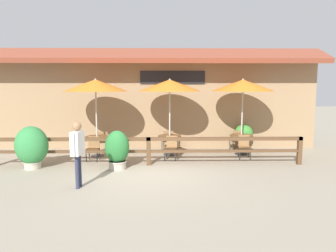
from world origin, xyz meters
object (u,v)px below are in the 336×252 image
Objects in this scene: patio_umbrella_middle at (170,85)px; patio_umbrella_far at (243,85)px; dining_table_near at (97,140)px; chair_far_wallside at (237,139)px; chair_middle_wallside at (168,140)px; pedestrian at (77,146)px; dining_table_far at (241,139)px; patio_umbrella_near at (95,85)px; chair_far_streetside at (244,145)px; dining_table_middle at (170,139)px; potted_plant_corner_fern at (244,135)px; chair_near_wallside at (103,141)px; potted_plant_small_flowering at (117,150)px; potted_plant_entrance_palm at (32,147)px; chair_middle_streetside at (171,146)px; chair_near_streetside at (93,147)px.

patio_umbrella_middle and patio_umbrella_far have the same top height.
dining_table_near is 5.57m from chair_far_wallside.
pedestrian is at bearing 51.12° from chair_middle_wallside.
chair_middle_wallside is 2.92m from dining_table_far.
chair_far_streetside is at bearing -4.68° from patio_umbrella_near.
dining_table_middle is at bearing 2.90° from patio_umbrella_near.
patio_umbrella_near is 3.43× the size of chair_far_wallside.
patio_umbrella_far reaches higher than dining_table_middle.
potted_plant_corner_fern is (0.34, 0.21, 0.15)m from chair_far_wallside.
potted_plant_corner_fern is at bearing 70.29° from dining_table_far.
chair_near_wallside is 5.78m from potted_plant_corner_fern.
dining_table_far is 0.83× the size of potted_plant_corner_fern.
potted_plant_small_flowering is at bearing -154.86° from patio_umbrella_far.
patio_umbrella_near reaches higher than potted_plant_corner_fern.
patio_umbrella_near is at bearing -177.91° from dining_table_far.
chair_near_wallside is at bearing 168.07° from patio_umbrella_middle.
potted_plant_small_flowering is 2.11m from pedestrian.
dining_table_middle is 4.90m from potted_plant_entrance_palm.
chair_near_wallside is 3.00m from chair_middle_streetside.
potted_plant_corner_fern reaches higher than dining_table_middle.
dining_table_far is at bearing 2.09° from dining_table_near.
chair_near_streetside is at bearing -170.72° from dining_table_far.
patio_umbrella_near reaches higher than chair_far_streetside.
patio_umbrella_middle is 4.94m from pedestrian.
chair_near_wallside and chair_middle_streetside have the same top height.
potted_plant_small_flowering is 2.77m from potted_plant_entrance_palm.
patio_umbrella_near reaches higher than pedestrian.
patio_umbrella_middle reaches higher than chair_middle_streetside.
chair_far_wallside is (5.51, 1.56, 0.00)m from chair_near_streetside.
chair_near_wallside is 3.50m from patio_umbrella_middle.
patio_umbrella_middle is at bearing -178.70° from dining_table_far.
chair_middle_streetside is at bearing -163.99° from patio_umbrella_far.
dining_table_near is 3.87m from pedestrian.
patio_umbrella_middle reaches higher than dining_table_far.
potted_plant_corner_fern is at bearing 20.66° from potted_plant_entrance_palm.
patio_umbrella_far is at bearing 2.09° from dining_table_near.
dining_table_near is at bearing 1.02° from chair_far_wallside.
chair_near_wallside is at bearing 174.75° from patio_umbrella_far.
patio_umbrella_far is at bearing 85.35° from chair_far_wallside.
chair_middle_streetside is at bearing -163.99° from dining_table_far.
chair_far_wallside is at bearing 93.16° from patio_umbrella_far.
dining_table_far is 0.92m from potted_plant_corner_fern.
chair_far_wallside is (0.02, 1.31, 0.00)m from chair_far_streetside.
potted_plant_small_flowering is (-4.53, -2.12, -2.03)m from patio_umbrella_far.
chair_far_wallside is (5.42, 0.15, 0.00)m from chair_near_wallside.
patio_umbrella_far is 6.83m from pedestrian.
chair_middle_streetside is (2.71, -1.29, 0.00)m from chair_near_wallside.
potted_plant_small_flowering is (1.02, -1.22, 0.16)m from chair_near_streetside.
pedestrian is (0.25, -3.82, 0.52)m from dining_table_near.
patio_umbrella_middle is 2.74× the size of potted_plant_corner_fern.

